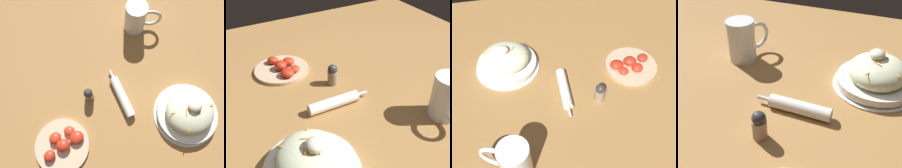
{
  "view_description": "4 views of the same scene",
  "coord_description": "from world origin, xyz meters",
  "views": [
    {
      "loc": [
        0.1,
        0.25,
        0.77
      ],
      "look_at": [
        -0.0,
        0.04,
        0.07
      ],
      "focal_mm": 33.22,
      "sensor_mm": 36.0,
      "label": 1
    },
    {
      "loc": [
        -0.59,
        0.4,
        0.54
      ],
      "look_at": [
        -0.0,
        0.06,
        0.06
      ],
      "focal_mm": 44.72,
      "sensor_mm": 36.0,
      "label": 2
    },
    {
      "loc": [
        -0.14,
        -0.52,
        0.78
      ],
      "look_at": [
        -0.02,
        0.07,
        0.06
      ],
      "focal_mm": 45.54,
      "sensor_mm": 36.0,
      "label": 3
    },
    {
      "loc": [
        0.52,
        0.27,
        0.49
      ],
      "look_at": [
        -0.02,
        0.07,
        0.08
      ],
      "focal_mm": 48.01,
      "sensor_mm": 36.0,
      "label": 4
    }
  ],
  "objects": [
    {
      "name": "napkin_roll",
      "position": [
        -0.02,
        0.09,
        0.02
      ],
      "size": [
        0.04,
        0.2,
        0.03
      ],
      "color": "white",
      "rests_on": "ground_plane"
    },
    {
      "name": "salt_shaker",
      "position": [
        0.09,
        0.03,
        0.04
      ],
      "size": [
        0.03,
        0.03,
        0.07
      ],
      "color": "gray",
      "rests_on": "ground_plane"
    },
    {
      "name": "beer_mug",
      "position": [
        -0.21,
        -0.17,
        0.06
      ],
      "size": [
        0.14,
        0.09,
        0.13
      ],
      "color": "white",
      "rests_on": "ground_plane"
    },
    {
      "name": "salad_plate",
      "position": [
        -0.21,
        0.25,
        0.04
      ],
      "size": [
        0.24,
        0.24,
        0.11
      ],
      "color": "white",
      "rests_on": "ground_plane"
    },
    {
      "name": "tomato_plate",
      "position": [
        0.24,
        0.16,
        0.01
      ],
      "size": [
        0.19,
        0.19,
        0.05
      ],
      "color": "#D1B28E",
      "rests_on": "ground_plane"
    },
    {
      "name": "ground_plane",
      "position": [
        0.0,
        0.0,
        0.0
      ],
      "size": [
        1.43,
        1.43,
        0.0
      ],
      "primitive_type": "plane",
      "color": "#9E703D"
    }
  ]
}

